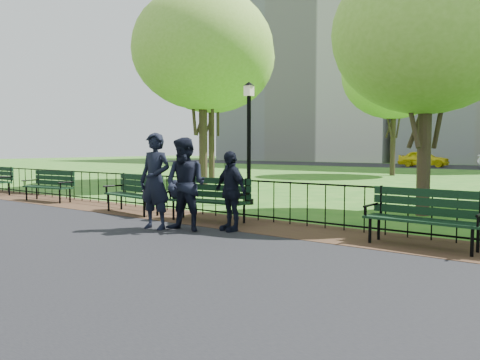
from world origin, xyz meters
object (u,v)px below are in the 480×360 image
Objects in this scene: person_left at (155,181)px; taxi at (424,159)px; park_bench_left_a at (136,190)px; park_bench_right_a at (424,211)px; lamppost at (249,138)px; tree_far_c at (394,74)px; park_bench_main at (197,193)px; tree_near_e at (427,34)px; person_mid at (186,184)px; tree_mid_w at (211,59)px; park_bench_left_b at (51,183)px; person_right at (230,191)px; tree_near_w at (203,50)px.

person_left is 33.84m from taxi.
park_bench_right_a is (6.71, 0.18, -0.00)m from park_bench_left_a.
tree_far_c is at bearing 94.85° from lamppost.
park_bench_main is at bearing 8.86° from park_bench_left_a.
person_left reaches higher than park_bench_left_a.
tree_near_e is 3.41× the size of person_mid.
tree_mid_w is 4.39× the size of person_left.
person_mid is (-4.04, -1.25, 0.32)m from park_bench_right_a.
park_bench_left_b is 6.05m from lamppost.
park_bench_right_a is 1.19× the size of person_right.
tree_near_e is at bearing -167.98° from taxi.
park_bench_left_a is 0.47× the size of taxi.
tree_near_w is 4.53× the size of person_mid.
tree_near_w reaches higher than park_bench_left_a.
person_right is (-3.39, -0.70, 0.19)m from park_bench_right_a.
tree_near_w is at bearing -108.01° from tree_far_c.
tree_near_w is 11.38m from person_left.
tree_mid_w is at bearing 148.43° from person_right.
person_mid is at bearing -175.13° from taxi.
park_bench_right_a is at bearing -5.91° from park_bench_left_b.
tree_mid_w is 14.14m from person_mid.
tree_far_c is (-0.22, 19.09, 5.13)m from park_bench_left_a.
lamppost reaches higher than taxi.
lamppost is (-0.84, 3.09, 1.24)m from park_bench_main.
tree_near_e reaches higher than park_bench_main.
park_bench_right_a is 5.26m from tree_near_e.
park_bench_right_a is (10.69, 0.01, 0.02)m from park_bench_left_b.
park_bench_main is 1.02× the size of person_left.
tree_far_c is at bearing 88.74° from person_mid.
park_bench_main is 5.96m from park_bench_left_b.
park_bench_left_a is 0.31× the size of tree_near_e.
park_bench_main reaches higher than park_bench_left_a.
park_bench_right_a is 6.43m from lamppost.
park_bench_main is 10.60m from tree_near_w.
tree_near_e reaches higher than lamppost.
tree_near_w is at bearing 142.40° from lamppost.
park_bench_main is at bearing -83.43° from tree_far_c.
tree_mid_w reaches higher than tree_near_w.
park_bench_left_b is 0.22× the size of tree_far_c.
park_bench_main is 0.23× the size of tree_far_c.
park_bench_main reaches higher than park_bench_left_b.
park_bench_right_a is 20.78m from tree_far_c.
taxi is (-4.11, 32.32, 0.06)m from park_bench_main.
tree_far_c reaches higher than park_bench_right_a.
tree_near_e reaches higher than park_bench_right_a.
tree_mid_w is at bearing 122.80° from tree_near_w.
park_bench_main is at bearing -51.24° from tree_mid_w.
park_bench_right_a is 4.92m from person_left.
tree_far_c is (-5.90, 15.24, 1.50)m from tree_near_e.
tree_mid_w is 23.76m from taxi.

